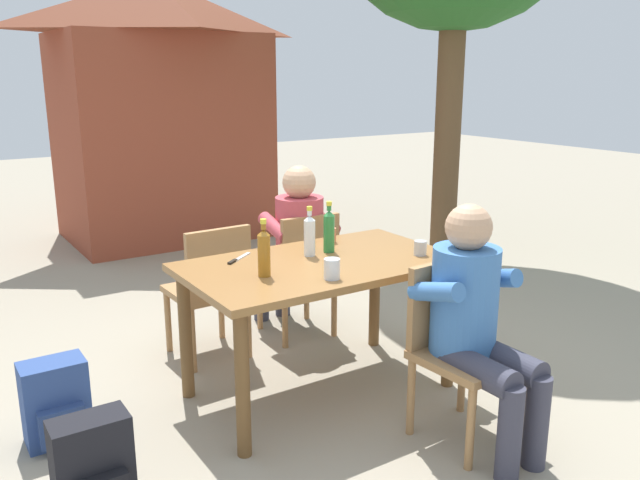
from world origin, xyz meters
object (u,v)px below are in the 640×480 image
person_in_white_shirt (294,241)px  chair_near_right (457,341)px  cup_glass (332,269)px  cup_steel (420,248)px  brick_kiosk (160,105)px  cup_white (455,248)px  person_in_plaid_shirt (476,316)px  bottle_green (329,230)px  bottle_amber (264,252)px  backpack_by_near_side (56,404)px  table_knife (238,259)px  bottle_clear (310,235)px  dining_table (320,280)px  chair_far_right (302,268)px  chair_far_left (211,285)px  backpack_by_far_side (94,471)px  cup_terracotta (330,235)px

person_in_white_shirt → chair_near_right: bearing=-90.2°
chair_near_right → cup_glass: (-0.44, 0.44, 0.33)m
cup_steel → brick_kiosk: size_ratio=0.03×
chair_near_right → brick_kiosk: (0.26, 4.75, 0.93)m
person_in_white_shirt → cup_white: person_in_white_shirt is taller
person_in_plaid_shirt → cup_white: size_ratio=10.22×
bottle_green → cup_white: bottle_green is taller
bottle_amber → backpack_by_near_side: size_ratio=0.71×
table_knife → person_in_white_shirt: bearing=39.2°
cup_steel → table_knife: size_ratio=0.40×
cup_white → backpack_by_near_side: size_ratio=0.28×
chair_near_right → brick_kiosk: brick_kiosk is taller
bottle_clear → table_knife: (-0.38, 0.14, -0.12)m
dining_table → bottle_amber: (-0.38, -0.07, 0.23)m
bottle_green → brick_kiosk: size_ratio=0.11×
chair_far_right → person_in_plaid_shirt: size_ratio=0.74×
cup_white → bottle_green: bearing=135.8°
table_knife → person_in_plaid_shirt: bearing=-58.0°
chair_far_left → bottle_green: bearing=-51.2°
bottle_clear → brick_kiosk: 3.97m
bottle_green → brick_kiosk: brick_kiosk is taller
cup_glass → table_knife: bearing=113.4°
dining_table → cup_glass: size_ratio=14.18×
person_in_white_shirt → backpack_by_far_side: bearing=-143.4°
bottle_clear → backpack_by_far_side: (-1.37, -0.55, -0.68)m
bottle_green → bottle_clear: (-0.13, -0.01, -0.01)m
cup_steel → bottle_green: bearing=139.3°
person_in_white_shirt → cup_glass: size_ratio=11.36×
chair_far_right → brick_kiosk: 3.43m
cup_terracotta → backpack_by_near_side: (-1.64, -0.05, -0.61)m
table_knife → chair_near_right: bearing=-55.5°
chair_near_right → cup_white: bearing=48.2°
table_knife → bottle_green: bearing=-15.1°
bottle_amber → cup_steel: 0.93m
table_knife → backpack_by_far_side: size_ratio=0.46×
chair_far_right → bottle_amber: bottle_amber is taller
backpack_by_near_side → chair_far_right: bearing=15.4°
person_in_plaid_shirt → bottle_green: person_in_plaid_shirt is taller
chair_far_right → cup_white: (0.33, -1.09, 0.34)m
person_in_white_shirt → backpack_by_far_side: size_ratio=2.68×
person_in_white_shirt → person_in_plaid_shirt: same height
backpack_by_near_side → backpack_by_far_side: (0.01, -0.68, 0.01)m
chair_far_right → chair_near_right: same height
person_in_white_shirt → cup_glass: (-0.45, -1.13, 0.17)m
chair_near_right → table_knife: (-0.69, 1.00, 0.29)m
dining_table → person_in_white_shirt: person_in_white_shirt is taller
chair_far_left → person_in_white_shirt: (0.66, 0.11, 0.17)m
chair_far_right → cup_white: 1.18m
dining_table → person_in_plaid_shirt: bearing=-68.4°
cup_terracotta → cup_glass: 0.72m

